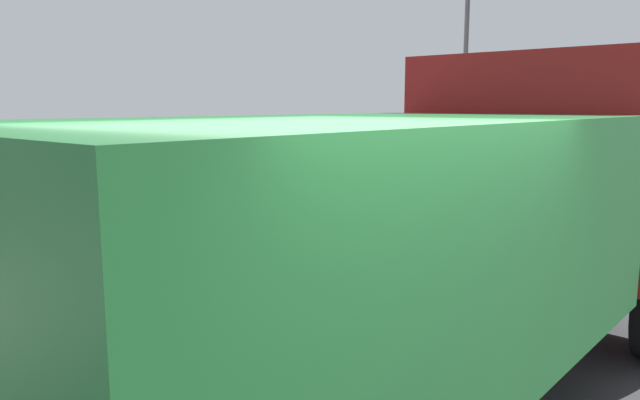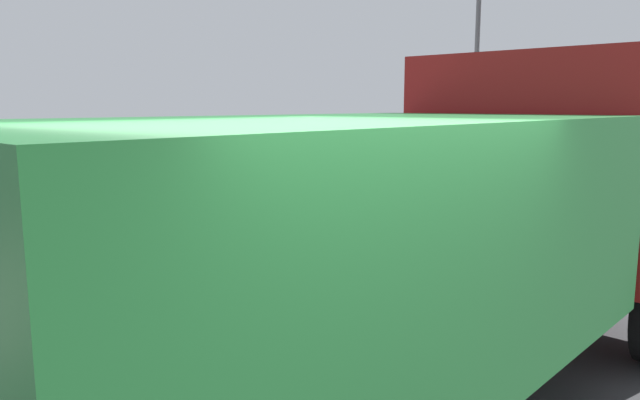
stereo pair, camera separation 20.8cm
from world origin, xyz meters
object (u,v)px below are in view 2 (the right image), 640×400
at_px(fire_hydrant, 21,266).
at_px(loose_tire, 26,264).
at_px(stop_sign, 208,174).
at_px(dump_truck_green, 436,213).
at_px(street_light_pole, 477,60).

height_order(fire_hydrant, loose_tire, loose_tire).
distance_m(loose_tire, stop_sign, 2.39).
bearing_deg(dump_truck_green, fire_hydrant, 105.37).
bearing_deg(dump_truck_green, loose_tire, 108.25).
bearing_deg(street_light_pole, dump_truck_green, -155.89).
relative_size(loose_tire, street_light_pole, 0.16).
height_order(fire_hydrant, dump_truck_green, dump_truck_green).
height_order(fire_hydrant, stop_sign, stop_sign).
xyz_separation_m(fire_hydrant, dump_truck_green, (1.31, -4.77, 1.02)).
bearing_deg(fire_hydrant, dump_truck_green, -74.63).
distance_m(fire_hydrant, stop_sign, 2.47).
distance_m(fire_hydrant, loose_tire, 0.45).
distance_m(fire_hydrant, dump_truck_green, 5.05).
relative_size(fire_hydrant, loose_tire, 0.75).
xyz_separation_m(fire_hydrant, stop_sign, (2.01, -1.05, 1.00)).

